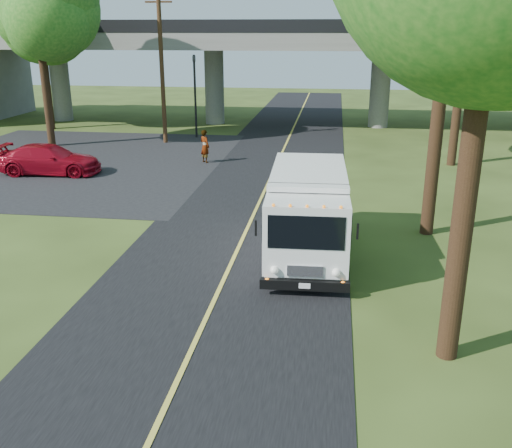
% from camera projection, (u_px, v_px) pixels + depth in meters
% --- Properties ---
extents(ground, '(120.00, 120.00, 0.00)m').
position_uv_depth(ground, '(187.00, 361.00, 12.08)').
color(ground, '#303F16').
rests_on(ground, ground).
extents(road, '(7.00, 90.00, 0.02)m').
position_uv_depth(road, '(253.00, 216.00, 21.45)').
color(road, black).
rests_on(road, ground).
extents(parking_lot, '(16.00, 18.00, 0.01)m').
position_uv_depth(parking_lot, '(70.00, 162.00, 30.37)').
color(parking_lot, black).
rests_on(parking_lot, ground).
extents(lane_line, '(0.12, 90.00, 0.01)m').
position_uv_depth(lane_line, '(253.00, 216.00, 21.45)').
color(lane_line, gold).
rests_on(lane_line, road).
extents(overpass, '(54.00, 10.00, 7.30)m').
position_uv_depth(overpass, '(296.00, 61.00, 40.61)').
color(overpass, slate).
rests_on(overpass, ground).
extents(traffic_signal, '(0.18, 0.22, 5.20)m').
position_uv_depth(traffic_signal, '(195.00, 87.00, 36.20)').
color(traffic_signal, black).
rests_on(traffic_signal, ground).
extents(utility_pole, '(1.60, 0.26, 9.00)m').
position_uv_depth(utility_pole, '(162.00, 66.00, 34.06)').
color(utility_pole, '#472D19').
rests_on(utility_pole, ground).
extents(tree_left_lot, '(5.60, 5.50, 10.50)m').
position_uv_depth(tree_left_lot, '(38.00, 7.00, 31.78)').
color(tree_left_lot, '#382314').
rests_on(tree_left_lot, ground).
extents(tree_left_far, '(5.26, 5.16, 9.89)m').
position_uv_depth(tree_left_far, '(41.00, 17.00, 37.93)').
color(tree_left_far, '#382314').
rests_on(tree_left_far, ground).
extents(step_van, '(2.51, 6.33, 2.63)m').
position_uv_depth(step_van, '(308.00, 211.00, 17.37)').
color(step_van, white).
rests_on(step_van, ground).
extents(red_sedan, '(5.05, 2.35, 1.43)m').
position_uv_depth(red_sedan, '(49.00, 159.00, 27.61)').
color(red_sedan, maroon).
rests_on(red_sedan, ground).
extents(pedestrian, '(0.75, 0.73, 1.74)m').
position_uv_depth(pedestrian, '(205.00, 146.00, 29.90)').
color(pedestrian, gray).
rests_on(pedestrian, ground).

